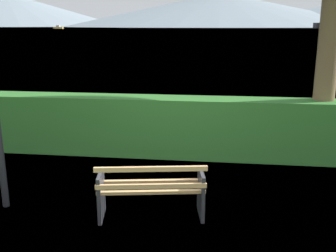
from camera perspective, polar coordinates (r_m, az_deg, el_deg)
The scene contains 6 objects.
ground_plane at distance 5.81m, azimuth -2.42°, elevation -12.91°, with size 1400.00×1400.00×0.00m, color #567A38.
water_surface at distance 313.23m, azimuth 7.39°, elevation 13.99°, with size 620.00×620.00×0.00m, color slate.
park_bench at distance 5.57m, azimuth -2.46°, elevation -9.35°, with size 1.58×0.81×0.87m.
hedge_row at distance 8.13m, azimuth 0.78°, elevation -0.11°, with size 13.42×0.68×1.23m, color #2D6B28.
fishing_boat_near at distance 269.87m, azimuth -15.73°, elevation 13.67°, with size 6.48×2.22×2.27m.
distant_hills at distance 556.25m, azimuth 7.88°, elevation 16.61°, with size 938.92×429.86×49.63m.
Camera 1 is at (0.89, -5.07, 2.68)m, focal length 41.74 mm.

